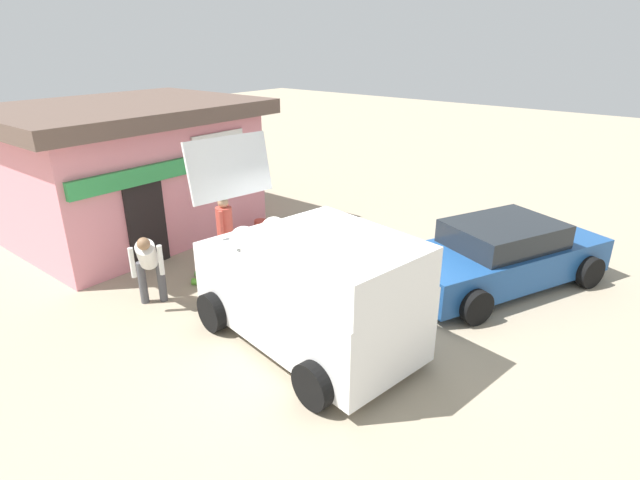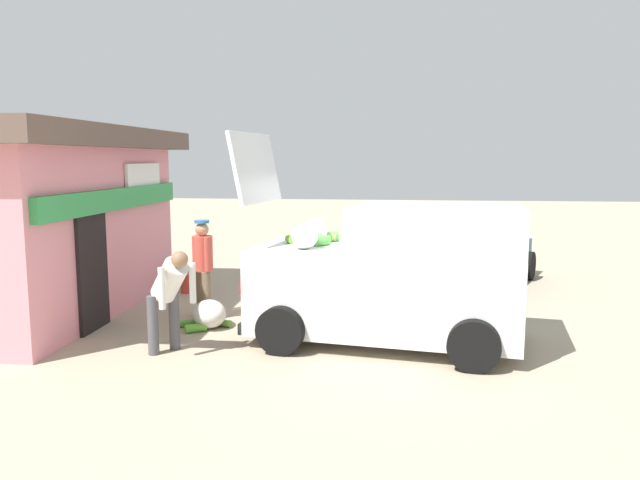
% 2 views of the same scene
% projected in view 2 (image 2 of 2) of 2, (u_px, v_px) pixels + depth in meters
% --- Properties ---
extents(ground_plane, '(60.00, 60.00, 0.00)m').
position_uv_depth(ground_plane, '(378.00, 319.00, 10.22)').
color(ground_plane, tan).
extents(storefront_bar, '(6.00, 4.68, 3.22)m').
position_uv_depth(storefront_bar, '(8.00, 218.00, 10.50)').
color(storefront_bar, pink).
rests_on(storefront_bar, ground_plane).
extents(delivery_van, '(2.62, 4.25, 3.08)m').
position_uv_depth(delivery_van, '(395.00, 275.00, 8.79)').
color(delivery_van, white).
rests_on(delivery_van, ground_plane).
extents(parked_sedan, '(4.75, 3.38, 1.31)m').
position_uv_depth(parked_sedan, '(467.00, 258.00, 12.64)').
color(parked_sedan, '#1E4C8C').
rests_on(parked_sedan, ground_plane).
extents(vendor_standing, '(0.49, 0.47, 1.67)m').
position_uv_depth(vendor_standing, '(203.00, 262.00, 10.15)').
color(vendor_standing, '#726047').
rests_on(vendor_standing, ground_plane).
extents(customer_bending, '(0.68, 0.71, 1.48)m').
position_uv_depth(customer_bending, '(169.00, 292.00, 8.25)').
color(customer_bending, '#4C4C51').
rests_on(customer_bending, ground_plane).
extents(unloaded_banana_pile, '(0.88, 0.93, 0.44)m').
position_uv_depth(unloaded_banana_pile, '(209.00, 315.00, 9.67)').
color(unloaded_banana_pile, silver).
rests_on(unloaded_banana_pile, ground_plane).
extents(paint_bucket, '(0.31, 0.31, 0.38)m').
position_uv_depth(paint_bucket, '(188.00, 283.00, 12.23)').
color(paint_bucket, '#BF3F33').
rests_on(paint_bucket, ground_plane).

